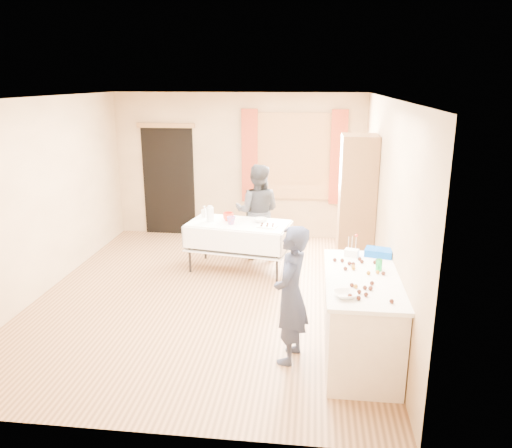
# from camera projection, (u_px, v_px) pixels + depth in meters

# --- Properties ---
(floor) EXTENTS (4.50, 5.50, 0.02)m
(floor) POSITION_uv_depth(u_px,v_px,m) (209.00, 296.00, 6.76)
(floor) COLOR #9E7047
(floor) RESTS_ON ground
(ceiling) EXTENTS (4.50, 5.50, 0.02)m
(ceiling) POSITION_uv_depth(u_px,v_px,m) (203.00, 97.00, 6.03)
(ceiling) COLOR white
(ceiling) RESTS_ON floor
(wall_back) EXTENTS (4.50, 0.02, 2.60)m
(wall_back) POSITION_uv_depth(u_px,v_px,m) (238.00, 166.00, 9.03)
(wall_back) COLOR tan
(wall_back) RESTS_ON floor
(wall_front) EXTENTS (4.50, 0.02, 2.60)m
(wall_front) POSITION_uv_depth(u_px,v_px,m) (129.00, 288.00, 3.76)
(wall_front) COLOR tan
(wall_front) RESTS_ON floor
(wall_left) EXTENTS (0.02, 5.50, 2.60)m
(wall_left) POSITION_uv_depth(u_px,v_px,m) (40.00, 197.00, 6.64)
(wall_left) COLOR tan
(wall_left) RESTS_ON floor
(wall_right) EXTENTS (0.02, 5.50, 2.60)m
(wall_right) POSITION_uv_depth(u_px,v_px,m) (386.00, 207.00, 6.14)
(wall_right) COLOR tan
(wall_right) RESTS_ON floor
(window_frame) EXTENTS (1.32, 0.06, 1.52)m
(window_frame) POSITION_uv_depth(u_px,v_px,m) (294.00, 157.00, 8.82)
(window_frame) COLOR olive
(window_frame) RESTS_ON wall_back
(window_pane) EXTENTS (1.20, 0.02, 1.40)m
(window_pane) POSITION_uv_depth(u_px,v_px,m) (294.00, 157.00, 8.81)
(window_pane) COLOR white
(window_pane) RESTS_ON wall_back
(curtain_left) EXTENTS (0.28, 0.06, 1.65)m
(curtain_left) POSITION_uv_depth(u_px,v_px,m) (250.00, 156.00, 8.86)
(curtain_left) COLOR #99371F
(curtain_left) RESTS_ON wall_back
(curtain_right) EXTENTS (0.28, 0.06, 1.65)m
(curtain_right) POSITION_uv_depth(u_px,v_px,m) (338.00, 158.00, 8.69)
(curtain_right) COLOR #99371F
(curtain_right) RESTS_ON wall_back
(doorway) EXTENTS (0.95, 0.04, 2.00)m
(doorway) POSITION_uv_depth(u_px,v_px,m) (169.00, 181.00, 9.23)
(doorway) COLOR black
(doorway) RESTS_ON floor
(door_lintel) EXTENTS (1.05, 0.06, 0.08)m
(door_lintel) POSITION_uv_depth(u_px,v_px,m) (165.00, 125.00, 8.91)
(door_lintel) COLOR olive
(door_lintel) RESTS_ON wall_back
(cabinet) EXTENTS (0.50, 0.60, 2.08)m
(cabinet) POSITION_uv_depth(u_px,v_px,m) (356.00, 207.00, 7.20)
(cabinet) COLOR brown
(cabinet) RESTS_ON floor
(counter) EXTENTS (0.76, 1.59, 0.91)m
(counter) POSITION_uv_depth(u_px,v_px,m) (361.00, 318.00, 5.14)
(counter) COLOR #F0DFCA
(counter) RESTS_ON floor
(party_table) EXTENTS (1.62, 1.02, 0.75)m
(party_table) POSITION_uv_depth(u_px,v_px,m) (239.00, 242.00, 7.55)
(party_table) COLOR black
(party_table) RESTS_ON floor
(chair) EXTENTS (0.45, 0.45, 0.99)m
(chair) POSITION_uv_depth(u_px,v_px,m) (256.00, 232.00, 8.54)
(chair) COLOR black
(chair) RESTS_ON floor
(girl) EXTENTS (0.68, 0.58, 1.45)m
(girl) POSITION_uv_depth(u_px,v_px,m) (291.00, 295.00, 5.02)
(girl) COLOR #212843
(girl) RESTS_ON floor
(woman) EXTENTS (0.81, 0.66, 1.53)m
(woman) POSITION_uv_depth(u_px,v_px,m) (257.00, 212.00, 8.03)
(woman) COLOR black
(woman) RESTS_ON floor
(soda_can) EXTENTS (0.08, 0.08, 0.12)m
(soda_can) POSITION_uv_depth(u_px,v_px,m) (379.00, 265.00, 5.15)
(soda_can) COLOR #15983E
(soda_can) RESTS_ON counter
(mixing_bowl) EXTENTS (0.32, 0.32, 0.05)m
(mixing_bowl) POSITION_uv_depth(u_px,v_px,m) (345.00, 295.00, 4.53)
(mixing_bowl) COLOR white
(mixing_bowl) RESTS_ON counter
(foam_block) EXTENTS (0.17, 0.14, 0.08)m
(foam_block) POSITION_uv_depth(u_px,v_px,m) (352.00, 253.00, 5.57)
(foam_block) COLOR white
(foam_block) RESTS_ON counter
(blue_basket) EXTENTS (0.34, 0.27, 0.08)m
(blue_basket) POSITION_uv_depth(u_px,v_px,m) (379.00, 252.00, 5.58)
(blue_basket) COLOR #054BBD
(blue_basket) RESTS_ON counter
(pitcher) EXTENTS (0.15, 0.15, 0.22)m
(pitcher) POSITION_uv_depth(u_px,v_px,m) (210.00, 214.00, 7.49)
(pitcher) COLOR silver
(pitcher) RESTS_ON party_table
(cup_red) EXTENTS (0.21, 0.21, 0.13)m
(cup_red) POSITION_uv_depth(u_px,v_px,m) (228.00, 217.00, 7.55)
(cup_red) COLOR red
(cup_red) RESTS_ON party_table
(cup_rainbow) EXTENTS (0.16, 0.16, 0.12)m
(cup_rainbow) POSITION_uv_depth(u_px,v_px,m) (231.00, 221.00, 7.36)
(cup_rainbow) COLOR red
(cup_rainbow) RESTS_ON party_table
(small_bowl) EXTENTS (0.28, 0.28, 0.06)m
(small_bowl) POSITION_uv_depth(u_px,v_px,m) (260.00, 220.00, 7.48)
(small_bowl) COLOR white
(small_bowl) RESTS_ON party_table
(pastry_tray) EXTENTS (0.32, 0.26, 0.02)m
(pastry_tray) POSITION_uv_depth(u_px,v_px,m) (267.00, 226.00, 7.24)
(pastry_tray) COLOR white
(pastry_tray) RESTS_ON party_table
(bottle) EXTENTS (0.14, 0.14, 0.18)m
(bottle) POSITION_uv_depth(u_px,v_px,m) (205.00, 211.00, 7.74)
(bottle) COLOR white
(bottle) RESTS_ON party_table
(cake_balls) EXTENTS (0.52, 1.10, 0.04)m
(cake_balls) POSITION_uv_depth(u_px,v_px,m) (362.00, 275.00, 4.99)
(cake_balls) COLOR #3F2314
(cake_balls) RESTS_ON counter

